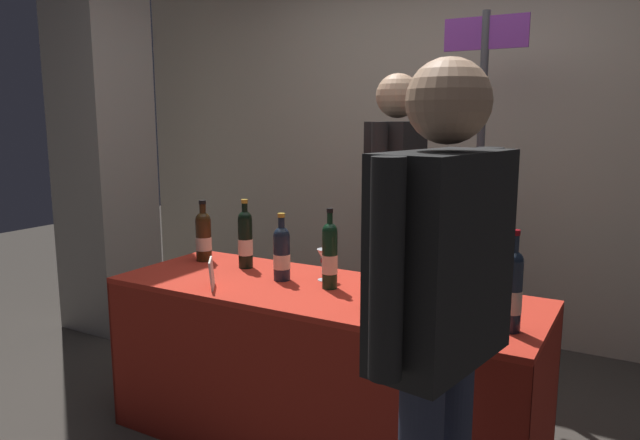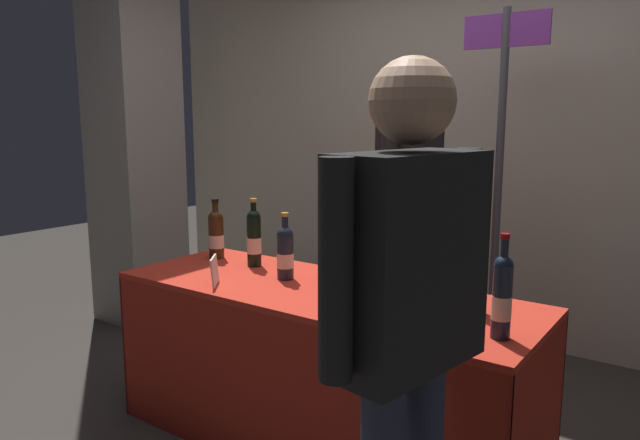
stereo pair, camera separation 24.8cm
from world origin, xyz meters
The scene contains 18 objects.
back_partition centered at (0.00, 1.78, 1.57)m, with size 5.26×0.12×3.14m, color #B2A893.
concrete_pillar centered at (-2.08, 0.66, 1.68)m, with size 0.50×0.50×3.36m, color gray.
tasting_table centered at (0.00, 0.00, 0.50)m, with size 1.88×0.67×0.72m.
featured_wine_bottle centered at (-0.77, 0.15, 0.86)m, with size 0.08×0.08×0.31m.
display_bottle_0 centered at (0.28, 0.06, 0.86)m, with size 0.08×0.08×0.33m.
display_bottle_1 centered at (0.29, -0.11, 0.87)m, with size 0.08×0.08×0.32m.
display_bottle_2 centered at (0.03, 0.03, 0.87)m, with size 0.07×0.07×0.35m.
display_bottle_3 centered at (-0.22, 0.03, 0.85)m, with size 0.08×0.08×0.31m.
display_bottle_4 centered at (0.58, -0.17, 0.87)m, with size 0.08×0.08×0.34m.
display_bottle_5 centered at (0.82, -0.12, 0.87)m, with size 0.07×0.07×0.36m.
display_bottle_6 centered at (0.65, 0.09, 0.88)m, with size 0.07×0.07×0.34m.
display_bottle_7 centered at (-0.50, 0.13, 0.87)m, with size 0.07×0.07×0.34m.
wine_glass_near_vendor centered at (-0.05, 0.13, 0.83)m, with size 0.07×0.07×0.14m.
flower_vase centered at (0.49, 0.10, 0.85)m, with size 0.10×0.10×0.42m.
brochure_stand centered at (-0.42, -0.22, 0.79)m, with size 0.14×0.01×0.12m, color silver.
vendor_presenter centered at (0.02, 0.79, 1.01)m, with size 0.23×0.56×1.68m.
taster_foreground_right centered at (0.74, -0.65, 0.96)m, with size 0.28×0.61×1.60m.
booth_signpost centered at (0.36, 1.17, 1.23)m, with size 0.45×0.04×2.02m.
Camera 1 is at (1.21, -2.12, 1.45)m, focal length 32.99 mm.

